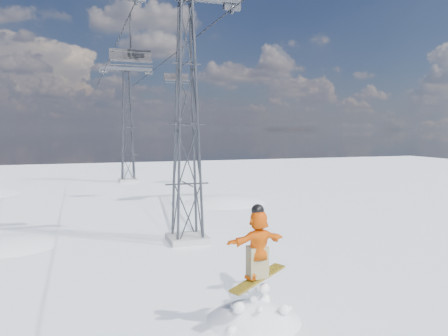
{
  "coord_description": "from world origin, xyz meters",
  "views": [
    {
      "loc": [
        -3.99,
        -11.63,
        5.26
      ],
      "look_at": [
        0.8,
        2.63,
        3.94
      ],
      "focal_mm": 35.0,
      "sensor_mm": 36.0,
      "label": 1
    }
  ],
  "objects": [
    {
      "name": "lift_tower_far",
      "position": [
        0.8,
        33.0,
        5.47
      ],
      "size": [
        5.2,
        1.8,
        11.43
      ],
      "color": "#999999",
      "rests_on": "ground"
    },
    {
      "name": "lift_chair_near",
      "position": [
        -1.4,
        10.36,
        8.82
      ],
      "size": [
        2.04,
        0.59,
        2.53
      ],
      "color": "black",
      "rests_on": "ground"
    },
    {
      "name": "lift_chair_mid",
      "position": [
        3.0,
        20.03,
        9.05
      ],
      "size": [
        1.81,
        0.52,
        2.25
      ],
      "color": "black",
      "rests_on": "ground"
    },
    {
      "name": "lift_tower_near",
      "position": [
        0.8,
        8.0,
        5.47
      ],
      "size": [
        5.2,
        1.8,
        11.43
      ],
      "color": "#999999",
      "rests_on": "ground"
    },
    {
      "name": "haul_cables",
      "position": [
        0.8,
        19.5,
        10.85
      ],
      "size": [
        4.46,
        51.0,
        0.06
      ],
      "color": "black",
      "rests_on": "ground"
    },
    {
      "name": "ground",
      "position": [
        0.0,
        0.0,
        0.0
      ],
      "size": [
        120.0,
        120.0,
        0.0
      ],
      "primitive_type": "plane",
      "color": "white",
      "rests_on": "ground"
    },
    {
      "name": "snow_terrain",
      "position": [
        -4.77,
        21.24,
        -9.59
      ],
      "size": [
        39.0,
        37.0,
        22.0
      ],
      "color": "white",
      "rests_on": "ground"
    }
  ]
}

